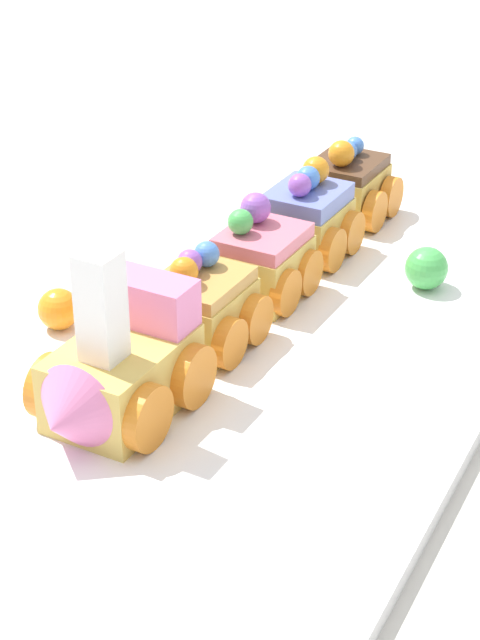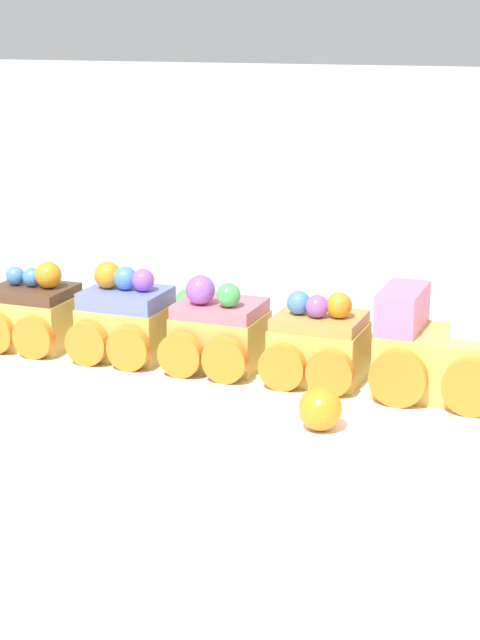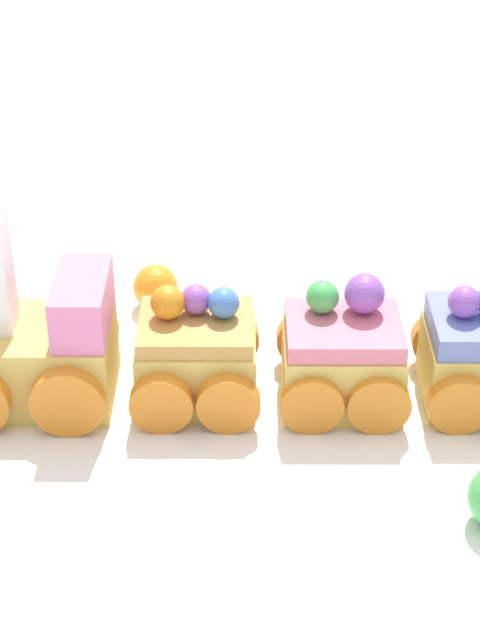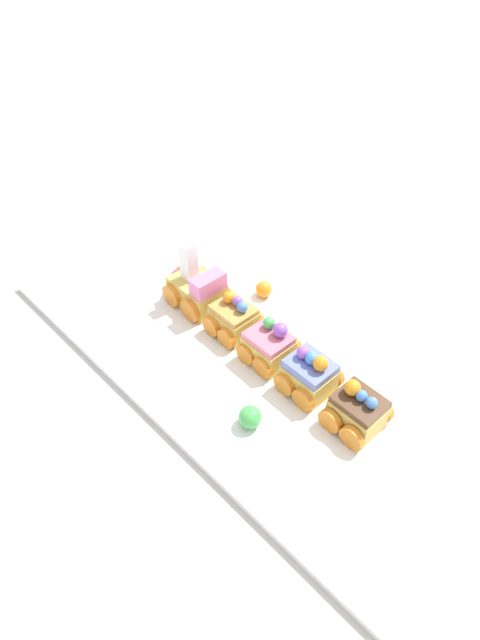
% 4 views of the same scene
% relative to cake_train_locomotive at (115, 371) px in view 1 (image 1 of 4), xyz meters
% --- Properties ---
extents(ground_plane, '(10.00, 10.00, 0.00)m').
position_rel_cake_train_locomotive_xyz_m(ground_plane, '(-0.15, 0.01, -0.04)').
color(ground_plane, beige).
extents(display_board, '(0.79, 0.37, 0.01)m').
position_rel_cake_train_locomotive_xyz_m(display_board, '(-0.15, 0.01, -0.04)').
color(display_board, white).
rests_on(display_board, ground_plane).
extents(cake_train_locomotive, '(0.11, 0.08, 0.11)m').
position_rel_cake_train_locomotive_xyz_m(cake_train_locomotive, '(0.00, 0.00, 0.00)').
color(cake_train_locomotive, '#E0BC56').
rests_on(cake_train_locomotive, display_board).
extents(cake_car_caramel, '(0.07, 0.07, 0.07)m').
position_rel_cake_train_locomotive_xyz_m(cake_car_caramel, '(-0.10, 0.00, -0.01)').
color(cake_car_caramel, '#E0BC56').
rests_on(cake_car_caramel, display_board).
extents(cake_car_strawberry, '(0.07, 0.07, 0.07)m').
position_rel_cake_train_locomotive_xyz_m(cake_car_strawberry, '(-0.17, 0.01, -0.00)').
color(cake_car_strawberry, '#E0BC56').
rests_on(cake_car_strawberry, display_board).
extents(cake_car_blueberry, '(0.07, 0.07, 0.07)m').
position_rel_cake_train_locomotive_xyz_m(cake_car_blueberry, '(-0.25, 0.01, -0.00)').
color(cake_car_blueberry, '#E0BC56').
rests_on(cake_car_blueberry, display_board).
extents(cake_car_chocolate, '(0.07, 0.07, 0.07)m').
position_rel_cake_train_locomotive_xyz_m(cake_car_chocolate, '(-0.33, 0.01, -0.01)').
color(cake_car_chocolate, '#E0BC56').
rests_on(cake_car_chocolate, display_board).
extents(gumball_green, '(0.03, 0.03, 0.03)m').
position_rel_cake_train_locomotive_xyz_m(gumball_green, '(-0.24, 0.11, -0.01)').
color(gumball_green, '#4CBC56').
rests_on(gumball_green, display_board).
extents(gumball_orange, '(0.03, 0.03, 0.03)m').
position_rel_cake_train_locomotive_xyz_m(gumball_orange, '(-0.07, -0.09, -0.02)').
color(gumball_orange, orange).
rests_on(gumball_orange, display_board).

